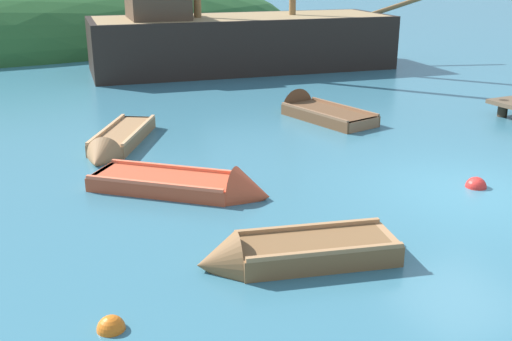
{
  "coord_description": "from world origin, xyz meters",
  "views": [
    {
      "loc": [
        -8.64,
        -8.1,
        4.31
      ],
      "look_at": [
        -3.44,
        2.5,
        0.19
      ],
      "focal_mm": 42.53,
      "sensor_mm": 36.0,
      "label": 1
    }
  ],
  "objects_px": {
    "rowboat_outer_right": "(287,256)",
    "buoy_orange": "(111,329)",
    "rowboat_far": "(313,113)",
    "sailing_ship": "(239,48)",
    "rowboat_near_dock": "(117,144)",
    "rowboat_center": "(195,189)",
    "buoy_red": "(476,187)"
  },
  "relations": [
    {
      "from": "rowboat_center",
      "to": "rowboat_far",
      "type": "distance_m",
      "value": 6.8
    },
    {
      "from": "rowboat_outer_right",
      "to": "buoy_orange",
      "type": "relative_size",
      "value": 8.84
    },
    {
      "from": "buoy_red",
      "to": "rowboat_near_dock",
      "type": "bearing_deg",
      "value": 134.71
    },
    {
      "from": "rowboat_outer_right",
      "to": "sailing_ship",
      "type": "bearing_deg",
      "value": -97.87
    },
    {
      "from": "sailing_ship",
      "to": "buoy_red",
      "type": "distance_m",
      "value": 14.84
    },
    {
      "from": "rowboat_outer_right",
      "to": "buoy_red",
      "type": "height_order",
      "value": "rowboat_outer_right"
    },
    {
      "from": "rowboat_outer_right",
      "to": "buoy_orange",
      "type": "bearing_deg",
      "value": 25.89
    },
    {
      "from": "rowboat_near_dock",
      "to": "buoy_orange",
      "type": "height_order",
      "value": "rowboat_near_dock"
    },
    {
      "from": "rowboat_far",
      "to": "rowboat_near_dock",
      "type": "relative_size",
      "value": 1.04
    },
    {
      "from": "buoy_orange",
      "to": "buoy_red",
      "type": "height_order",
      "value": "buoy_red"
    },
    {
      "from": "rowboat_outer_right",
      "to": "buoy_orange",
      "type": "height_order",
      "value": "rowboat_outer_right"
    },
    {
      "from": "sailing_ship",
      "to": "buoy_orange",
      "type": "xyz_separation_m",
      "value": [
        -9.26,
        -16.45,
        -0.86
      ]
    },
    {
      "from": "rowboat_center",
      "to": "rowboat_near_dock",
      "type": "relative_size",
      "value": 0.98
    },
    {
      "from": "sailing_ship",
      "to": "buoy_red",
      "type": "relative_size",
      "value": 35.86
    },
    {
      "from": "rowboat_center",
      "to": "rowboat_outer_right",
      "type": "height_order",
      "value": "rowboat_center"
    },
    {
      "from": "rowboat_far",
      "to": "rowboat_near_dock",
      "type": "distance_m",
      "value": 5.95
    },
    {
      "from": "rowboat_outer_right",
      "to": "buoy_red",
      "type": "bearing_deg",
      "value": -152.7
    },
    {
      "from": "buoy_red",
      "to": "rowboat_far",
      "type": "bearing_deg",
      "value": 88.93
    },
    {
      "from": "sailing_ship",
      "to": "rowboat_far",
      "type": "distance_m",
      "value": 8.43
    },
    {
      "from": "rowboat_far",
      "to": "sailing_ship",
      "type": "bearing_deg",
      "value": -20.16
    },
    {
      "from": "sailing_ship",
      "to": "rowboat_far",
      "type": "height_order",
      "value": "sailing_ship"
    },
    {
      "from": "rowboat_near_dock",
      "to": "buoy_red",
      "type": "relative_size",
      "value": 8.25
    },
    {
      "from": "rowboat_near_dock",
      "to": "rowboat_far",
      "type": "bearing_deg",
      "value": 127.51
    },
    {
      "from": "rowboat_center",
      "to": "rowboat_outer_right",
      "type": "xyz_separation_m",
      "value": [
        0.2,
        -3.33,
        0.03
      ]
    },
    {
      "from": "rowboat_near_dock",
      "to": "buoy_orange",
      "type": "bearing_deg",
      "value": 17.26
    },
    {
      "from": "rowboat_far",
      "to": "rowboat_outer_right",
      "type": "bearing_deg",
      "value": 135.7
    },
    {
      "from": "rowboat_center",
      "to": "buoy_red",
      "type": "distance_m",
      "value": 5.61
    },
    {
      "from": "sailing_ship",
      "to": "rowboat_near_dock",
      "type": "height_order",
      "value": "sailing_ship"
    },
    {
      "from": "rowboat_far",
      "to": "buoy_red",
      "type": "height_order",
      "value": "rowboat_far"
    },
    {
      "from": "rowboat_far",
      "to": "rowboat_near_dock",
      "type": "bearing_deg",
      "value": 85.29
    },
    {
      "from": "rowboat_center",
      "to": "buoy_red",
      "type": "xyz_separation_m",
      "value": [
        5.16,
        -2.19,
        -0.08
      ]
    },
    {
      "from": "sailing_ship",
      "to": "rowboat_outer_right",
      "type": "xyz_separation_m",
      "value": [
        -6.48,
        -15.88,
        -0.75
      ]
    }
  ]
}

